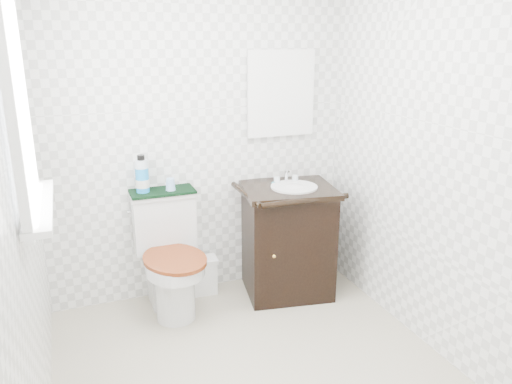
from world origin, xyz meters
TOP-DOWN VIEW (x-y plane):
  - floor at (0.00, 0.00)m, footprint 2.40×2.40m
  - wall_back at (0.00, 1.20)m, footprint 2.40×0.00m
  - wall_front at (0.00, -1.20)m, footprint 2.40×0.00m
  - wall_left at (-1.10, 0.00)m, footprint 0.00×2.40m
  - wall_right at (1.10, 0.00)m, footprint 0.00×2.40m
  - window at (-1.07, 0.25)m, footprint 0.02×0.70m
  - mirror at (0.62, 1.18)m, footprint 0.50×0.02m
  - toilet at (-0.30, 0.97)m, footprint 0.47×0.67m
  - vanity at (0.57, 0.90)m, footprint 0.72×0.65m
  - trash_bin at (-0.02, 1.10)m, footprint 0.20×0.17m
  - towel at (-0.30, 1.09)m, footprint 0.44×0.22m
  - mouthwash_bottle at (-0.43, 1.10)m, footprint 0.09×0.09m
  - cup at (-0.24, 1.07)m, footprint 0.07×0.07m
  - soap_bar at (0.52, 1.02)m, footprint 0.07×0.05m

SIDE VIEW (x-z plane):
  - floor at x=0.00m, z-range 0.00..0.00m
  - trash_bin at x=-0.02m, z-range 0.00..0.28m
  - toilet at x=-0.30m, z-range -0.05..0.77m
  - vanity at x=0.57m, z-range -0.03..0.89m
  - towel at x=-0.30m, z-range 0.82..0.84m
  - soap_bar at x=0.52m, z-range 0.82..0.84m
  - cup at x=-0.24m, z-range 0.84..0.92m
  - mouthwash_bottle at x=-0.43m, z-range 0.83..1.08m
  - wall_back at x=0.00m, z-range 0.00..2.40m
  - wall_front at x=0.00m, z-range 0.00..2.40m
  - wall_left at x=-1.10m, z-range 0.00..2.40m
  - wall_right at x=1.10m, z-range 0.00..2.40m
  - mirror at x=0.62m, z-range 1.15..1.75m
  - window at x=-1.07m, z-range 1.10..2.00m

